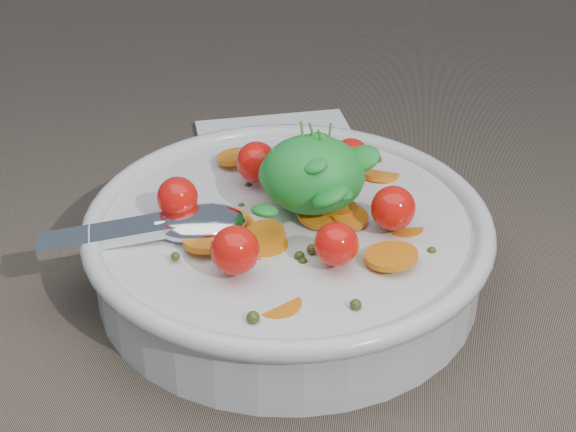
# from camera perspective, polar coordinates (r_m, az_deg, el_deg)

# --- Properties ---
(ground) EXTENTS (6.00, 6.00, 0.00)m
(ground) POSITION_cam_1_polar(r_m,az_deg,el_deg) (0.63, -2.41, -4.36)
(ground) COLOR brown
(ground) RESTS_ON ground
(bowl) EXTENTS (0.30, 0.28, 0.12)m
(bowl) POSITION_cam_1_polar(r_m,az_deg,el_deg) (0.61, 0.00, -1.81)
(bowl) COLOR silver
(bowl) RESTS_ON ground
(napkin) EXTENTS (0.17, 0.16, 0.01)m
(napkin) POSITION_cam_1_polar(r_m,az_deg,el_deg) (0.80, -0.53, 4.48)
(napkin) COLOR white
(napkin) RESTS_ON ground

